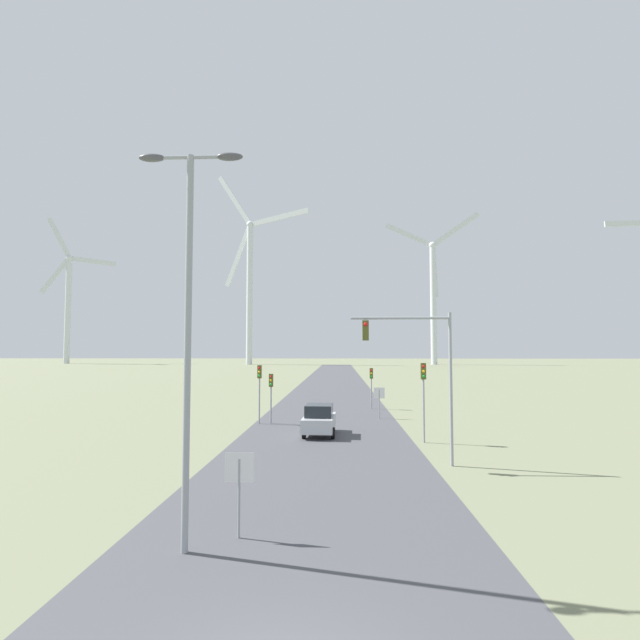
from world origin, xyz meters
TOP-DOWN VIEW (x-y plane):
  - road_surface at (0.00, 48.00)m, footprint 10.00×240.00m
  - streetlamp at (-3.00, 5.24)m, footprint 2.77×0.32m
  - stop_sign_near at (-1.84, 6.26)m, footprint 0.81×0.07m
  - stop_sign_far at (3.87, 30.10)m, footprint 0.81×0.07m
  - traffic_light_post_near_left at (-3.85, 27.28)m, footprint 0.28×0.34m
  - traffic_light_post_near_right at (5.55, 20.46)m, footprint 0.28×0.34m
  - traffic_light_post_mid_left at (-4.64, 27.12)m, footprint 0.28×0.34m
  - traffic_light_post_mid_right at (3.69, 36.19)m, footprint 0.28×0.33m
  - traffic_light_mast_overhead at (4.38, 14.94)m, footprint 4.49×0.34m
  - car_approaching at (-0.31, 22.71)m, footprint 1.98×4.18m
  - wind_turbine_far_left at (-103.48, 179.93)m, footprint 23.92×12.93m
  - wind_turbine_left at (-31.30, 170.07)m, footprint 35.59×16.51m
  - wind_turbine_center at (34.68, 171.54)m, footprint 32.47×9.46m

SIDE VIEW (x-z plane):
  - road_surface at x=0.00m, z-range 0.00..0.01m
  - car_approaching at x=-0.31m, z-range 0.00..1.83m
  - stop_sign_near at x=-1.84m, z-range 0.45..2.73m
  - stop_sign_far at x=3.87m, z-range 0.45..2.74m
  - traffic_light_post_near_left at x=-3.85m, z-range 0.81..4.23m
  - traffic_light_post_mid_right at x=3.69m, z-range 0.82..4.34m
  - traffic_light_post_mid_left at x=-4.64m, z-range 0.94..4.96m
  - traffic_light_post_near_right at x=5.55m, z-range 1.00..5.36m
  - traffic_light_mast_overhead at x=4.38m, z-range 1.39..8.14m
  - streetlamp at x=-3.00m, z-range 1.24..11.47m
  - wind_turbine_far_left at x=-103.48m, z-range -2.89..53.20m
  - wind_turbine_center at x=34.68m, z-range -0.27..53.51m
  - wind_turbine_left at x=-31.30m, z-range -3.81..67.09m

